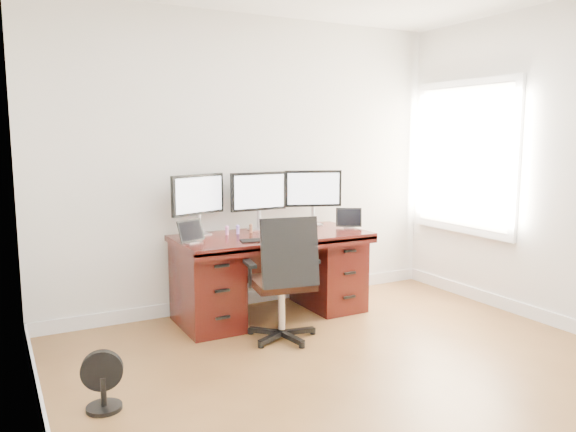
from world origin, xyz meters
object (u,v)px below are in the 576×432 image
monitor_center (259,193)px  keyboard (289,237)px  floor_fan (103,382)px  desk (271,272)px  office_chair (283,300)px

monitor_center → keyboard: 0.59m
floor_fan → desk: bearing=48.0°
monitor_center → keyboard: (0.06, -0.48, -0.33)m
floor_fan → monitor_center: monitor_center is taller
office_chair → floor_fan: office_chair is taller
desk → keyboard: keyboard is taller
floor_fan → keyboard: keyboard is taller
desk → keyboard: size_ratio=6.46×
keyboard → office_chair: bearing=-142.6°
office_chair → monitor_center: bearing=87.5°
office_chair → floor_fan: bearing=-150.8°
desk → monitor_center: bearing=90.0°
office_chair → floor_fan: size_ratio=2.80×
desk → monitor_center: (0.00, 0.24, 0.68)m
desk → monitor_center: 0.72m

